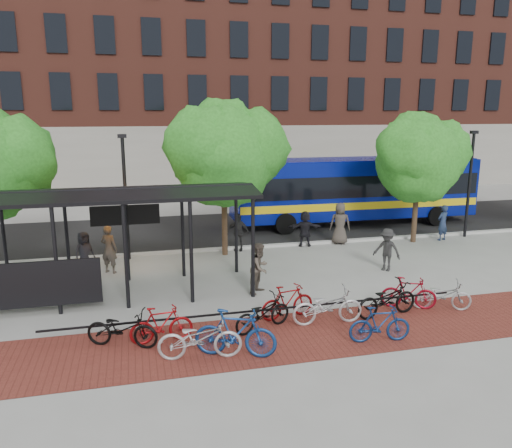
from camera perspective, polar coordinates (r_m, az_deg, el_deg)
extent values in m
plane|color=#9E9E99|center=(19.21, 7.13, -5.54)|extent=(160.00, 160.00, 0.00)
cube|color=black|center=(26.55, 0.99, -0.31)|extent=(160.00, 8.00, 0.01)
cube|color=#B7B7B2|center=(22.81, 3.56, -2.37)|extent=(160.00, 0.25, 0.12)
cube|color=maroon|center=(14.19, 6.74, -12.30)|extent=(24.00, 3.00, 0.01)
cube|color=black|center=(14.61, 0.60, -11.46)|extent=(12.00, 0.05, 0.95)
cube|color=brown|center=(46.29, 7.63, 17.56)|extent=(55.00, 14.00, 20.00)
cube|color=#7A664C|center=(58.47, -24.52, 20.49)|extent=(22.00, 22.00, 30.00)
cylinder|color=black|center=(18.88, -26.81, -1.95)|extent=(0.12, 0.12, 3.30)
cylinder|color=black|center=(15.94, -21.88, -4.00)|extent=(0.12, 0.12, 3.30)
cylinder|color=black|center=(18.52, -20.78, -1.66)|extent=(0.12, 0.12, 3.30)
cylinder|color=black|center=(15.77, -14.66, -3.66)|extent=(0.12, 0.12, 3.30)
cylinder|color=black|center=(18.38, -14.59, -1.35)|extent=(0.12, 0.12, 3.30)
cylinder|color=black|center=(15.85, -7.41, -3.26)|extent=(0.12, 0.12, 3.30)
cylinder|color=black|center=(18.45, -8.38, -1.02)|extent=(0.12, 0.12, 3.30)
cylinder|color=black|center=(16.18, -0.35, -2.83)|extent=(0.12, 0.12, 3.30)
cylinder|color=black|center=(18.73, -2.28, -0.68)|extent=(0.12, 0.12, 3.30)
cube|color=black|center=(16.26, -25.22, -6.39)|extent=(4.50, 0.08, 1.40)
cube|color=black|center=(16.07, -18.57, 2.98)|extent=(10.60, 1.65, 0.29)
cube|color=black|center=(17.44, -18.22, 3.72)|extent=(10.60, 1.65, 0.29)
cube|color=black|center=(18.20, -17.98, 2.81)|extent=(9.00, 0.10, 0.40)
cube|color=black|center=(18.31, -14.72, 1.00)|extent=(2.40, 0.12, 0.70)
cube|color=#FF7200|center=(18.39, -14.72, 1.05)|extent=(2.20, 0.02, 0.55)
sphere|color=#276E1D|center=(21.03, -25.97, 6.79)|extent=(3.20, 3.20, 3.20)
cylinder|color=#382619|center=(21.16, -3.61, -0.22)|extent=(0.24, 0.24, 2.52)
sphere|color=#276E1D|center=(20.71, -3.72, 7.74)|extent=(4.20, 4.20, 4.20)
sphere|color=#276E1D|center=(21.09, -0.99, 8.67)|extent=(3.36, 3.36, 3.36)
sphere|color=#276E1D|center=(20.25, -5.95, 8.72)|extent=(3.15, 3.15, 3.15)
sphere|color=#276E1D|center=(21.06, -3.67, 10.00)|extent=(2.94, 2.94, 2.94)
cylinder|color=#382619|center=(24.40, 17.67, 0.64)|extent=(0.24, 0.24, 2.27)
sphere|color=#276E1D|center=(24.02, 18.10, 6.85)|extent=(3.80, 3.80, 3.80)
sphere|color=#276E1D|center=(24.67, 19.80, 7.57)|extent=(3.04, 3.04, 3.04)
sphere|color=#276E1D|center=(23.33, 16.95, 7.76)|extent=(2.85, 2.85, 2.85)
sphere|color=#276E1D|center=(24.35, 17.94, 8.83)|extent=(2.66, 2.66, 2.66)
cylinder|color=black|center=(20.90, -14.67, 2.70)|extent=(0.14, 0.14, 5.00)
cube|color=black|center=(20.63, -15.07, 9.69)|extent=(0.35, 0.20, 0.15)
cylinder|color=black|center=(26.10, 23.18, 4.01)|extent=(0.14, 0.14, 5.00)
cube|color=black|center=(25.88, 23.68, 9.59)|extent=(0.35, 0.20, 0.15)
cube|color=navy|center=(27.41, 11.11, 4.11)|extent=(13.21, 3.08, 3.02)
cube|color=black|center=(27.37, 11.13, 4.62)|extent=(12.94, 3.12, 1.10)
cube|color=yellow|center=(27.52, 11.05, 2.58)|extent=(13.08, 3.13, 0.38)
cube|color=navy|center=(27.23, 11.24, 7.13)|extent=(12.94, 2.79, 0.20)
cylinder|color=black|center=(24.92, 3.40, 0.03)|extent=(1.06, 0.33, 1.05)
cylinder|color=black|center=(27.61, 1.76, 1.30)|extent=(1.06, 0.33, 1.05)
cylinder|color=black|center=(28.41, 19.95, 0.86)|extent=(1.06, 0.33, 1.05)
cylinder|color=black|center=(30.79, 17.12, 1.93)|extent=(1.06, 0.33, 1.05)
imported|color=black|center=(13.62, -15.06, -11.46)|extent=(2.03, 1.36, 1.01)
imported|color=maroon|center=(13.63, -10.76, -11.22)|extent=(1.71, 0.63, 1.01)
imported|color=#AEADB0|center=(12.65, -6.44, -12.82)|extent=(2.15, 0.97, 1.09)
imported|color=navy|center=(12.64, -2.37, -12.38)|extent=(2.14, 1.30, 1.24)
imported|color=black|center=(14.14, 0.76, -10.16)|extent=(1.96, 1.32, 0.97)
imported|color=maroon|center=(14.89, 3.61, -8.85)|extent=(1.78, 0.82, 1.03)
imported|color=#BBBBBD|center=(14.62, 8.17, -9.27)|extent=(2.10, 0.83, 1.08)
imported|color=navy|center=(13.81, 13.96, -11.06)|extent=(1.71, 0.67, 1.00)
imported|color=black|center=(15.50, 14.73, -8.30)|extent=(2.12, 1.03, 1.07)
imported|color=maroon|center=(16.28, 17.05, -7.53)|extent=(1.72, 1.14, 1.01)
imported|color=#9C9C9F|center=(16.51, 20.45, -7.63)|extent=(1.89, 1.21, 0.94)
imported|color=black|center=(19.81, -19.02, -3.13)|extent=(0.95, 0.89, 1.63)
imported|color=#423B35|center=(19.61, -16.44, -2.76)|extent=(0.81, 0.74, 1.86)
imported|color=#242424|center=(21.87, -2.05, -0.94)|extent=(1.05, 0.77, 1.66)
imported|color=black|center=(22.68, 5.62, -0.53)|extent=(1.57, 0.73, 1.63)
imported|color=#423A34|center=(23.26, 9.58, 0.06)|extent=(1.10, 0.92, 1.93)
imported|color=#202E4C|center=(25.21, 20.55, 0.14)|extent=(0.72, 0.59, 1.70)
imported|color=brown|center=(16.80, 0.44, -5.04)|extent=(1.05, 1.06, 1.72)
imported|color=#252525|center=(19.74, 14.73, -2.86)|extent=(1.16, 1.21, 1.65)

